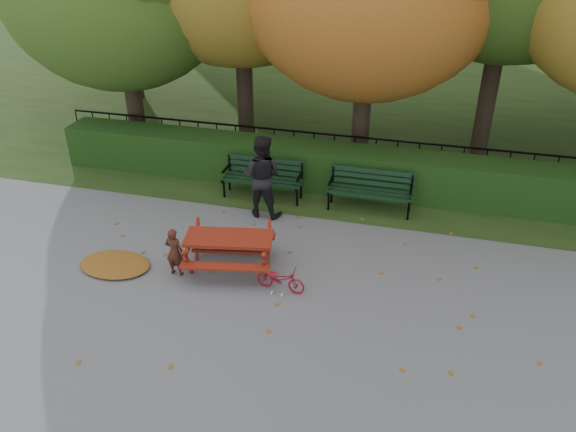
% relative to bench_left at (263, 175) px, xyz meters
% --- Properties ---
extents(ground, '(90.00, 90.00, 0.00)m').
position_rel_bench_left_xyz_m(ground, '(1.30, -3.70, -0.52)').
color(ground, slate).
rests_on(ground, ground).
extents(grass_strip, '(90.00, 90.00, 0.00)m').
position_rel_bench_left_xyz_m(grass_strip, '(1.30, 10.30, -0.51)').
color(grass_strip, '#1F3313').
rests_on(grass_strip, ground).
extents(hedge, '(13.00, 0.90, 1.00)m').
position_rel_bench_left_xyz_m(hedge, '(1.30, 0.80, -0.02)').
color(hedge, black).
rests_on(hedge, ground).
extents(iron_fence, '(14.00, 0.04, 1.02)m').
position_rel_bench_left_xyz_m(iron_fence, '(1.30, 1.60, 0.02)').
color(iron_fence, black).
rests_on(iron_fence, ground).
extents(bench_left, '(1.80, 0.57, 0.88)m').
position_rel_bench_left_xyz_m(bench_left, '(0.00, 0.00, 0.00)').
color(bench_left, black).
rests_on(bench_left, ground).
extents(bench_right, '(1.80, 0.57, 0.88)m').
position_rel_bench_left_xyz_m(bench_right, '(2.40, 0.00, 0.00)').
color(bench_right, black).
rests_on(bench_right, ground).
extents(picnic_table, '(1.77, 1.53, 0.76)m').
position_rel_bench_left_xyz_m(picnic_table, '(0.23, -2.88, 0.00)').
color(picnic_table, maroon).
rests_on(picnic_table, ground).
extents(leaf_pile, '(1.59, 1.36, 0.09)m').
position_rel_bench_left_xyz_m(leaf_pile, '(-1.85, -3.38, -0.47)').
color(leaf_pile, '#6A360E').
rests_on(leaf_pile, ground).
extents(leaf_scatter, '(9.00, 5.70, 0.01)m').
position_rel_bench_left_xyz_m(leaf_scatter, '(1.30, -3.40, -0.51)').
color(leaf_scatter, '#6A360E').
rests_on(leaf_scatter, ground).
extents(child, '(0.35, 0.24, 0.94)m').
position_rel_bench_left_xyz_m(child, '(-0.65, -3.31, -0.05)').
color(child, '#401E14').
rests_on(child, ground).
extents(adult, '(0.91, 0.73, 1.79)m').
position_rel_bench_left_xyz_m(adult, '(0.21, -0.80, 0.37)').
color(adult, black).
rests_on(adult, ground).
extents(bicycle, '(0.91, 0.39, 0.46)m').
position_rel_bench_left_xyz_m(bicycle, '(1.30, -3.29, -0.29)').
color(bicycle, '#A50F23').
rests_on(bicycle, ground).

